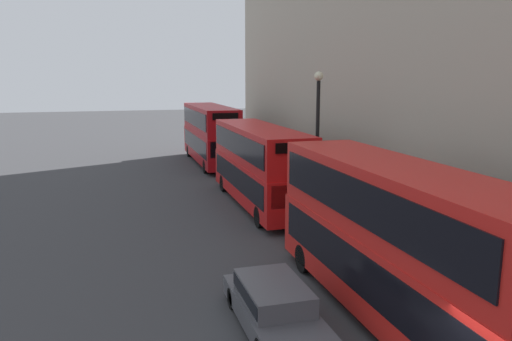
{
  "coord_description": "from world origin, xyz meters",
  "views": [
    {
      "loc": [
        -5.82,
        -6.39,
        6.85
      ],
      "look_at": [
        0.48,
        15.46,
        2.57
      ],
      "focal_mm": 35.0,
      "sensor_mm": 36.0,
      "label": 1
    }
  ],
  "objects_px": {
    "bus_leading": "(396,237)",
    "bus_third_in_queue": "(210,132)",
    "bus_second_in_queue": "(259,163)",
    "car_hatchback": "(274,304)"
  },
  "relations": [
    {
      "from": "bus_leading",
      "to": "car_hatchback",
      "type": "height_order",
      "value": "bus_leading"
    },
    {
      "from": "car_hatchback",
      "to": "bus_third_in_queue",
      "type": "bearing_deg",
      "value": 82.75
    },
    {
      "from": "bus_second_in_queue",
      "to": "bus_third_in_queue",
      "type": "height_order",
      "value": "bus_third_in_queue"
    },
    {
      "from": "bus_third_in_queue",
      "to": "bus_second_in_queue",
      "type": "bearing_deg",
      "value": -90.0
    },
    {
      "from": "bus_third_in_queue",
      "to": "car_hatchback",
      "type": "distance_m",
      "value": 27.0
    },
    {
      "from": "bus_second_in_queue",
      "to": "bus_third_in_queue",
      "type": "bearing_deg",
      "value": 90.0
    },
    {
      "from": "bus_second_in_queue",
      "to": "car_hatchback",
      "type": "distance_m",
      "value": 13.46
    },
    {
      "from": "bus_leading",
      "to": "bus_second_in_queue",
      "type": "distance_m",
      "value": 13.41
    },
    {
      "from": "car_hatchback",
      "to": "bus_second_in_queue",
      "type": "bearing_deg",
      "value": 75.25
    },
    {
      "from": "bus_leading",
      "to": "bus_third_in_queue",
      "type": "bearing_deg",
      "value": 90.0
    }
  ]
}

